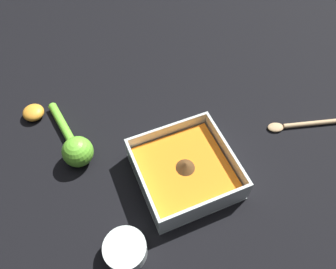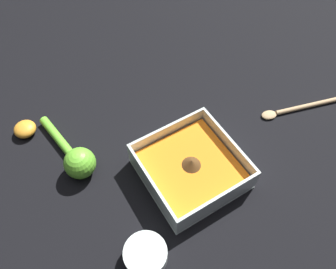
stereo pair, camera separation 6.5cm
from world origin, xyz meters
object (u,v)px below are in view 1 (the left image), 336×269
at_px(square_dish, 185,172).
at_px(lemon_half, 33,113).
at_px(lemon_squeezer, 75,147).
at_px(spice_bowl, 125,250).
at_px(wooden_spoon, 308,124).

relative_size(square_dish, lemon_half, 3.85).
bearing_deg(lemon_squeezer, spice_bowl, -1.94).
distance_m(square_dish, wooden_spoon, 0.35).
distance_m(spice_bowl, lemon_squeezer, 0.26).
xyz_separation_m(square_dish, lemon_half, (-0.31, -0.28, -0.01)).
distance_m(square_dish, lemon_squeezer, 0.26).
bearing_deg(spice_bowl, square_dish, 121.76).
bearing_deg(square_dish, wooden_spoon, 91.98).
distance_m(lemon_squeezer, wooden_spoon, 0.57).
bearing_deg(lemon_half, lemon_squeezer, 25.40).
bearing_deg(lemon_squeezer, lemon_half, -163.62).
xyz_separation_m(square_dish, lemon_squeezer, (-0.15, -0.21, 0.01)).
height_order(spice_bowl, lemon_half, spice_bowl).
height_order(lemon_squeezer, wooden_spoon, lemon_squeezer).
xyz_separation_m(spice_bowl, wooden_spoon, (-0.12, 0.52, -0.01)).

